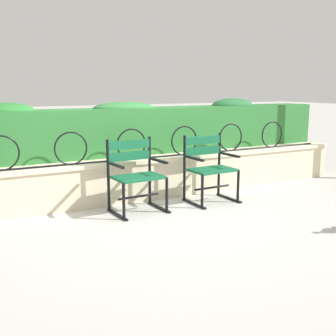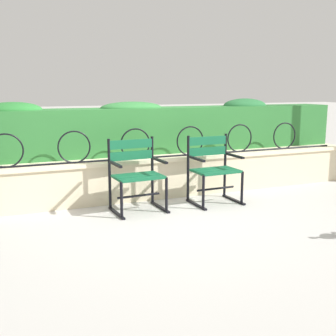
% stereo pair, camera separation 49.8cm
% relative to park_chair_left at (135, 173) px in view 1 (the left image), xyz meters
% --- Properties ---
extents(ground_plane, '(60.00, 60.00, 0.00)m').
position_rel_park_chair_left_xyz_m(ground_plane, '(0.34, -0.32, -0.47)').
color(ground_plane, '#B7B5AF').
extents(stone_wall, '(6.71, 0.41, 0.57)m').
position_rel_park_chair_left_xyz_m(stone_wall, '(0.34, 0.50, -0.19)').
color(stone_wall, beige).
rests_on(stone_wall, ground).
extents(iron_arch_fence, '(6.19, 0.02, 0.42)m').
position_rel_park_chair_left_xyz_m(iron_arch_fence, '(0.16, 0.42, 0.28)').
color(iron_arch_fence, black).
rests_on(iron_arch_fence, stone_wall).
extents(hedge_row, '(6.58, 0.54, 0.78)m').
position_rel_park_chair_left_xyz_m(hedge_row, '(0.34, 0.94, 0.46)').
color(hedge_row, '#2D7033').
rests_on(hedge_row, stone_wall).
extents(park_chair_left, '(0.65, 0.56, 0.90)m').
position_rel_park_chair_left_xyz_m(park_chair_left, '(0.00, 0.00, 0.00)').
color(park_chair_left, '#145B38').
rests_on(park_chair_left, ground).
extents(park_chair_right, '(0.64, 0.54, 0.89)m').
position_rel_park_chair_left_xyz_m(park_chair_right, '(1.06, -0.04, -0.00)').
color(park_chair_right, '#145B38').
rests_on(park_chair_right, ground).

